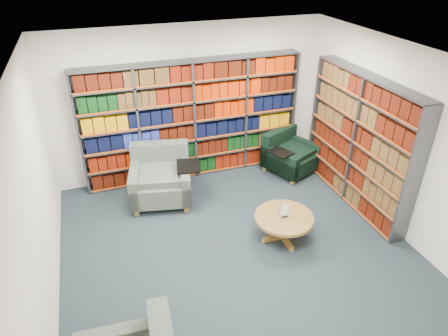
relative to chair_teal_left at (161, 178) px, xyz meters
name	(u,v)px	position (x,y,z in m)	size (l,w,h in m)	color
room_shell	(239,167)	(0.77, -1.74, 1.03)	(5.02, 5.02, 2.82)	black
bookshelf_back	(193,121)	(0.77, 0.60, 0.73)	(4.00, 0.28, 2.20)	#47494F
bookshelf_right	(359,142)	(3.11, -1.14, 0.73)	(0.28, 2.50, 2.20)	#47494F
chair_teal_left	(161,178)	(0.00, 0.00, 0.00)	(1.29, 1.19, 0.92)	#0A233A
chair_green_right	(288,155)	(2.54, 0.14, -0.06)	(1.15, 1.13, 0.78)	black
coffee_table	(284,221)	(1.51, -1.75, -0.04)	(0.88, 0.88, 0.62)	olive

